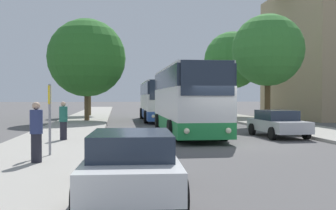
{
  "coord_description": "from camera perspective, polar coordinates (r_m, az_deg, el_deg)",
  "views": [
    {
      "loc": [
        -4.33,
        -16.1,
        2.04
      ],
      "look_at": [
        -0.59,
        12.07,
        1.46
      ],
      "focal_mm": 42.0,
      "sensor_mm": 36.0,
      "label": 1
    }
  ],
  "objects": [
    {
      "name": "parked_car_right_near",
      "position": [
        20.74,
        15.59,
        -2.52
      ],
      "size": [
        2.05,
        4.12,
        1.36
      ],
      "rotation": [
        0.0,
        0.0,
        3.18
      ],
      "color": "#B7B7BC",
      "rests_on": "ground_plane"
    },
    {
      "name": "bus_middle",
      "position": [
        33.45,
        -1.38,
        0.71
      ],
      "size": [
        2.96,
        10.92,
        3.3
      ],
      "rotation": [
        0.0,
        0.0,
        -0.01
      ],
      "color": "#2D519E",
      "rests_on": "ground_plane"
    },
    {
      "name": "sidewalk_left",
      "position": [
        16.44,
        -16.93,
        -5.74
      ],
      "size": [
        4.0,
        120.0,
        0.15
      ],
      "primitive_type": "cube",
      "color": "#A39E93",
      "rests_on": "ground_plane"
    },
    {
      "name": "pedestrian_waiting_near",
      "position": [
        17.92,
        -14.94,
        -2.2
      ],
      "size": [
        0.36,
        0.36,
        1.69
      ],
      "rotation": [
        0.0,
        0.0,
        0.2
      ],
      "color": "#23232D",
      "rests_on": "sidewalk_left"
    },
    {
      "name": "tree_left_near",
      "position": [
        32.49,
        -11.72,
        6.71
      ],
      "size": [
        6.26,
        6.26,
        8.17
      ],
      "color": "brown",
      "rests_on": "sidewalk_left"
    },
    {
      "name": "tree_right_mid",
      "position": [
        39.52,
        9.36,
        6.44
      ],
      "size": [
        5.61,
        5.61,
        8.34
      ],
      "color": "brown",
      "rests_on": "sidewalk_right"
    },
    {
      "name": "ground_plane",
      "position": [
        16.8,
        7.48,
        -5.81
      ],
      "size": [
        300.0,
        300.0,
        0.0
      ],
      "primitive_type": "plane",
      "color": "#565454",
      "rests_on": "ground"
    },
    {
      "name": "bus_front",
      "position": [
        21.05,
        2.7,
        0.78
      ],
      "size": [
        2.84,
        10.32,
        3.56
      ],
      "rotation": [
        0.0,
        0.0,
        -0.01
      ],
      "color": "#238942",
      "rests_on": "ground_plane"
    },
    {
      "name": "pedestrian_waiting_far",
      "position": [
        11.96,
        -18.57,
        -3.73
      ],
      "size": [
        0.36,
        0.36,
        1.75
      ],
      "rotation": [
        0.0,
        0.0,
        4.08
      ],
      "color": "#23232D",
      "rests_on": "sidewalk_left"
    },
    {
      "name": "tree_left_far",
      "position": [
        41.05,
        -11.41,
        5.39
      ],
      "size": [
        4.02,
        4.02,
        6.96
      ],
      "color": "brown",
      "rests_on": "sidewalk_left"
    },
    {
      "name": "tree_right_near",
      "position": [
        28.25,
        14.28,
        7.69
      ],
      "size": [
        4.97,
        4.97,
        7.61
      ],
      "color": "#513D23",
      "rests_on": "sidewalk_right"
    },
    {
      "name": "bus_stop_sign",
      "position": [
        13.31,
        -16.79,
        -0.81
      ],
      "size": [
        0.08,
        0.45,
        2.31
      ],
      "color": "gray",
      "rests_on": "sidewalk_left"
    },
    {
      "name": "parked_car_left_curb",
      "position": [
        8.07,
        -5.32,
        -8.32
      ],
      "size": [
        2.15,
        4.16,
        1.34
      ],
      "rotation": [
        0.0,
        0.0,
        -0.05
      ],
      "color": "silver",
      "rests_on": "ground_plane"
    }
  ]
}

